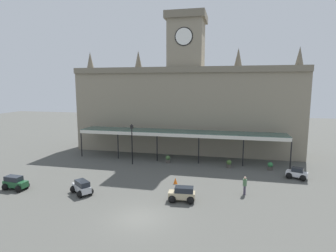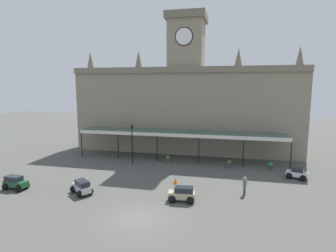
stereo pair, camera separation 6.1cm
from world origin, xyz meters
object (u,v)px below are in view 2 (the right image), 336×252
at_px(car_silver_estate, 82,188).
at_px(planter_forecourt_centre, 229,164).
at_px(victorian_lamppost, 132,139).
at_px(planter_by_canopy, 168,159).
at_px(pedestrian_crossing_forecourt, 245,185).
at_px(traffic_cone, 175,181).
at_px(car_green_estate, 15,183).
at_px(planter_near_kerb, 270,166).
at_px(car_beige_estate, 182,195).
at_px(car_white_sedan, 297,174).

bearing_deg(car_silver_estate, planter_forecourt_centre, 40.42).
height_order(victorian_lamppost, planter_by_canopy, victorian_lamppost).
height_order(pedestrian_crossing_forecourt, victorian_lamppost, victorian_lamppost).
bearing_deg(planter_by_canopy, traffic_cone, -71.67).
height_order(pedestrian_crossing_forecourt, planter_by_canopy, pedestrian_crossing_forecourt).
xyz_separation_m(car_silver_estate, traffic_cone, (7.78, 4.38, -0.25)).
xyz_separation_m(car_green_estate, planter_by_canopy, (12.14, 11.84, -0.07)).
height_order(car_green_estate, traffic_cone, car_green_estate).
bearing_deg(car_silver_estate, planter_near_kerb, 32.15).
relative_size(car_green_estate, planter_near_kerb, 2.41).
relative_size(victorian_lamppost, planter_near_kerb, 5.26).
relative_size(car_silver_estate, victorian_lamppost, 0.48).
distance_m(traffic_cone, planter_forecourt_centre, 8.46).
height_order(car_beige_estate, victorian_lamppost, victorian_lamppost).
relative_size(car_white_sedan, car_silver_estate, 0.92).
height_order(car_silver_estate, planter_forecourt_centre, car_silver_estate).
bearing_deg(planter_forecourt_centre, car_green_estate, -149.89).
distance_m(pedestrian_crossing_forecourt, planter_near_kerb, 8.69).
bearing_deg(planter_near_kerb, car_white_sedan, -46.63).
height_order(car_silver_estate, victorian_lamppost, victorian_lamppost).
bearing_deg(car_beige_estate, pedestrian_crossing_forecourt, 26.86).
distance_m(planter_forecourt_centre, planter_by_canopy, 7.56).
relative_size(car_white_sedan, planter_near_kerb, 2.32).
distance_m(car_white_sedan, car_beige_estate, 13.59).
bearing_deg(pedestrian_crossing_forecourt, traffic_cone, 168.57).
xyz_separation_m(car_silver_estate, planter_forecourt_centre, (12.98, 11.05, -0.07)).
bearing_deg(planter_near_kerb, car_green_estate, -154.81).
bearing_deg(planter_by_canopy, planter_near_kerb, -1.82).
relative_size(car_silver_estate, pedestrian_crossing_forecourt, 1.45).
relative_size(car_silver_estate, planter_near_kerb, 2.52).
bearing_deg(victorian_lamppost, car_white_sedan, -4.05).
relative_size(car_white_sedan, car_green_estate, 0.96).
height_order(traffic_cone, planter_by_canopy, planter_by_canopy).
relative_size(car_green_estate, planter_by_canopy, 2.41).
relative_size(car_silver_estate, traffic_cone, 3.91).
relative_size(car_beige_estate, pedestrian_crossing_forecourt, 1.38).
relative_size(car_beige_estate, car_silver_estate, 0.96).
relative_size(car_beige_estate, traffic_cone, 3.73).
relative_size(car_beige_estate, planter_forecourt_centre, 2.41).
bearing_deg(car_beige_estate, car_silver_estate, -177.54).
relative_size(traffic_cone, planter_by_canopy, 0.64).
distance_m(car_white_sedan, traffic_cone, 12.90).
bearing_deg(planter_near_kerb, traffic_cone, -145.75).
height_order(victorian_lamppost, planter_forecourt_centre, victorian_lamppost).
relative_size(car_white_sedan, car_beige_estate, 0.96).
bearing_deg(victorian_lamppost, traffic_cone, -40.41).
bearing_deg(planter_forecourt_centre, planter_by_canopy, 176.79).
relative_size(victorian_lamppost, traffic_cone, 8.16).
bearing_deg(traffic_cone, car_beige_estate, -71.06).
bearing_deg(car_beige_estate, car_white_sedan, 37.27).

